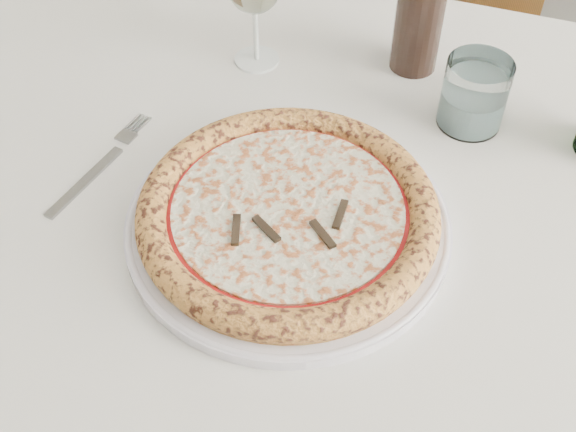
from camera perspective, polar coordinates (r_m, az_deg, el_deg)
name	(u,v)px	position (r m, az deg, el deg)	size (l,w,h in m)	color
floor	(350,372)	(1.56, 4.94, -12.21)	(5.00, 6.00, 0.02)	#5B5B5B
dining_table	(321,222)	(0.91, 2.63, -0.46)	(1.47, 0.95, 0.76)	brown
chair_far	(433,10)	(1.56, 11.37, 15.68)	(0.43, 0.43, 0.93)	brown
plate	(288,223)	(0.77, 0.00, -0.56)	(0.35, 0.35, 0.02)	white
pizza	(288,212)	(0.76, 0.00, 0.32)	(0.32, 0.32, 0.03)	#B88542
fork	(99,166)	(0.87, -14.69, 3.84)	(0.02, 0.18, 0.00)	gray
tumbler	(473,98)	(0.91, 14.44, 9.02)	(0.08, 0.08, 0.09)	silver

